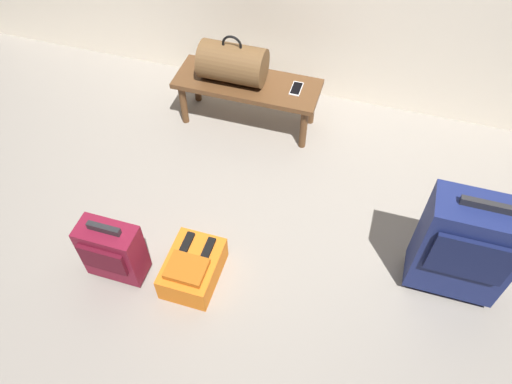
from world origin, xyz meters
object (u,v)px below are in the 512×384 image
object	(u,v)px
cell_phone	(296,89)
suitcase_upright_navy	(466,247)
suitcase_small_burgundy	(112,251)
duffel_bag_brown	(233,63)
backpack_orange	(193,268)
bench	(247,88)

from	to	relation	value
cell_phone	suitcase_upright_navy	distance (m)	1.49
cell_phone	suitcase_small_burgundy	size ratio (longest dim) A/B	0.31
duffel_bag_brown	backpack_orange	bearing A→B (deg)	-81.54
cell_phone	suitcase_upright_navy	bearing A→B (deg)	-41.13
duffel_bag_brown	backpack_orange	world-z (taller)	duffel_bag_brown
bench	duffel_bag_brown	distance (m)	0.21
bench	suitcase_upright_navy	size ratio (longest dim) A/B	1.38
suitcase_upright_navy	suitcase_small_burgundy	world-z (taller)	suitcase_upright_navy
bench	suitcase_small_burgundy	distance (m)	1.47
duffel_bag_brown	suitcase_upright_navy	xyz separation A→B (m)	(1.56, -0.96, -0.12)
bench	backpack_orange	distance (m)	1.35
bench	cell_phone	size ratio (longest dim) A/B	6.94
duffel_bag_brown	suitcase_upright_navy	bearing A→B (deg)	-31.58
bench	duffel_bag_brown	size ratio (longest dim) A/B	2.27
suitcase_upright_navy	backpack_orange	size ratio (longest dim) A/B	1.91
suitcase_upright_navy	suitcase_small_burgundy	bearing A→B (deg)	-165.05
cell_phone	backpack_orange	bearing A→B (deg)	-100.13
suitcase_small_burgundy	suitcase_upright_navy	bearing A→B (deg)	14.95
suitcase_small_burgundy	duffel_bag_brown	bearing A→B (deg)	81.77
bench	suitcase_upright_navy	bearing A→B (deg)	-33.28
bench	cell_phone	bearing A→B (deg)	3.46
duffel_bag_brown	suitcase_upright_navy	distance (m)	1.84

